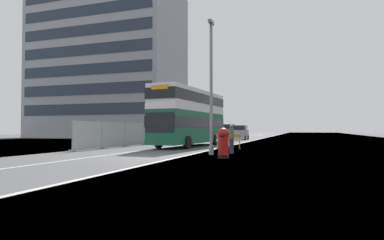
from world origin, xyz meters
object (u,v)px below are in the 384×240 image
object	(u,v)px
double_decker_bus	(190,117)
pedestrian_at_kerb	(231,139)
car_receding_far	(237,132)
roadworks_barrier	(229,140)
lamppost_foreground	(211,91)
car_receding_mid	(229,132)
red_pillar_postbox	(223,142)
car_oncoming_near	(240,133)

from	to	relation	value
double_decker_bus	pedestrian_at_kerb	size ratio (longest dim) A/B	6.40
car_receding_far	pedestrian_at_kerb	world-z (taller)	car_receding_far
roadworks_barrier	pedestrian_at_kerb	distance (m)	4.16
lamppost_foreground	pedestrian_at_kerb	world-z (taller)	lamppost_foreground
car_receding_mid	pedestrian_at_kerb	size ratio (longest dim) A/B	2.35
lamppost_foreground	car_receding_mid	xyz separation A→B (m)	(-6.65, 34.61, -2.71)
roadworks_barrier	pedestrian_at_kerb	world-z (taller)	pedestrian_at_kerb
double_decker_bus	red_pillar_postbox	world-z (taller)	double_decker_bus
roadworks_barrier	car_receding_far	world-z (taller)	car_receding_far
lamppost_foreground	car_oncoming_near	bearing A→B (deg)	97.17
red_pillar_postbox	roadworks_barrier	distance (m)	7.65
car_oncoming_near	red_pillar_postbox	bearing A→B (deg)	-81.04
car_receding_mid	car_receding_far	bearing A→B (deg)	92.23
roadworks_barrier	car_oncoming_near	size ratio (longest dim) A/B	0.46
roadworks_barrier	car_oncoming_near	world-z (taller)	car_oncoming_near
car_oncoming_near	car_receding_far	world-z (taller)	car_receding_far
lamppost_foreground	red_pillar_postbox	size ratio (longest dim) A/B	5.06
double_decker_bus	pedestrian_at_kerb	xyz separation A→B (m)	(5.16, -6.96, -1.70)
double_decker_bus	car_receding_mid	bearing A→B (deg)	95.22
lamppost_foreground	car_receding_mid	distance (m)	35.35
car_receding_mid	double_decker_bus	bearing A→B (deg)	-84.78
lamppost_foreground	car_receding_far	world-z (taller)	lamppost_foreground
double_decker_bus	pedestrian_at_kerb	distance (m)	8.83
lamppost_foreground	roadworks_barrier	bearing A→B (deg)	91.88
roadworks_barrier	car_receding_far	bearing A→B (deg)	100.13
car_receding_far	roadworks_barrier	bearing A→B (deg)	-79.87
roadworks_barrier	lamppost_foreground	bearing A→B (deg)	-88.12
car_receding_mid	car_receding_far	world-z (taller)	car_receding_mid
car_oncoming_near	car_receding_far	bearing A→B (deg)	102.63
pedestrian_at_kerb	red_pillar_postbox	bearing A→B (deg)	-84.72
double_decker_bus	roadworks_barrier	size ratio (longest dim) A/B	6.31
double_decker_bus	red_pillar_postbox	xyz separation A→B (m)	(5.48, -10.47, -1.74)
lamppost_foreground	car_receding_mid	bearing A→B (deg)	100.87
car_oncoming_near	car_receding_mid	distance (m)	7.03
car_receding_mid	lamppost_foreground	bearing A→B (deg)	-79.13
pedestrian_at_kerb	roadworks_barrier	bearing A→B (deg)	105.07
roadworks_barrier	car_receding_far	size ratio (longest dim) A/B	0.43
car_receding_mid	pedestrian_at_kerb	xyz separation A→B (m)	(7.55, -33.13, -0.16)
car_receding_mid	car_receding_far	xyz separation A→B (m)	(-0.35, 9.03, -0.11)
car_receding_mid	pedestrian_at_kerb	bearing A→B (deg)	-77.17
car_oncoming_near	car_receding_far	size ratio (longest dim) A/B	0.92
car_oncoming_near	pedestrian_at_kerb	size ratio (longest dim) A/B	2.18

